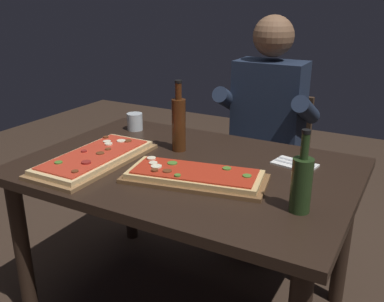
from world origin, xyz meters
TOP-DOWN VIEW (x-y plane):
  - dining_table at (0.00, 0.00)m, footprint 1.40×0.96m
  - pizza_rectangular_front at (0.11, -0.12)m, footprint 0.60×0.34m
  - pizza_rectangular_left at (-0.37, -0.16)m, footprint 0.27×0.58m
  - wine_bottle_dark at (-0.12, 0.15)m, footprint 0.06×0.06m
  - oil_bottle_amber at (0.54, -0.17)m, footprint 0.07×0.07m
  - tumbler_near_camera at (-0.50, 0.32)m, footprint 0.08×0.08m
  - napkin_cutlery_set at (0.40, 0.23)m, footprint 0.20×0.14m
  - diner_chair at (0.09, 0.86)m, footprint 0.44×0.44m
  - seated_diner at (0.09, 0.74)m, footprint 0.53×0.41m

SIDE VIEW (x-z plane):
  - diner_chair at x=0.09m, z-range 0.05..0.92m
  - dining_table at x=0.00m, z-range 0.27..1.01m
  - seated_diner at x=0.09m, z-range 0.08..1.41m
  - napkin_cutlery_set at x=0.40m, z-range 0.74..0.75m
  - pizza_rectangular_front at x=0.11m, z-range 0.73..0.78m
  - pizza_rectangular_left at x=-0.37m, z-range 0.73..0.78m
  - tumbler_near_camera at x=-0.50m, z-range 0.73..0.83m
  - oil_bottle_amber at x=0.54m, z-range 0.70..0.99m
  - wine_bottle_dark at x=-0.12m, z-range 0.71..1.04m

